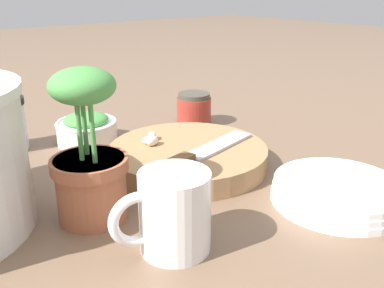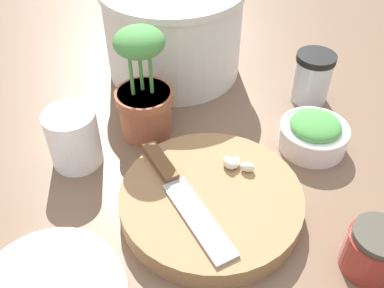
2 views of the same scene
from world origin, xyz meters
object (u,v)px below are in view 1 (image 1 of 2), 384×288
at_px(honey_jar, 194,109).
at_px(garlic_cloves, 153,139).
at_px(cutting_board, 188,156).
at_px(chef_knife, 197,154).
at_px(spice_jar, 6,124).
at_px(potted_herb, 89,160).
at_px(herb_bowl, 87,128).
at_px(plate_stack, 338,192).
at_px(coffee_mug, 172,212).

bearing_deg(honey_jar, garlic_cloves, 122.06).
bearing_deg(cutting_board, chef_knife, 160.64).
distance_m(spice_jar, potted_herb, 0.32).
height_order(herb_bowl, plate_stack, herb_bowl).
height_order(chef_knife, plate_stack, chef_knife).
height_order(garlic_cloves, spice_jar, spice_jar).
bearing_deg(potted_herb, coffee_mug, -163.02).
relative_size(garlic_cloves, coffee_mug, 0.40).
xyz_separation_m(cutting_board, potted_herb, (-0.05, 0.20, 0.06)).
xyz_separation_m(coffee_mug, honey_jar, (0.34, -0.31, -0.01)).
bearing_deg(potted_herb, chef_knife, -87.21).
height_order(garlic_cloves, honey_jar, honey_jar).
relative_size(cutting_board, garlic_cloves, 5.64).
distance_m(honey_jar, potted_herb, 0.41).
height_order(spice_jar, potted_herb, potted_herb).
bearing_deg(garlic_cloves, cutting_board, -145.57).
xyz_separation_m(spice_jar, coffee_mug, (-0.44, -0.04, -0.00)).
relative_size(chef_knife, spice_jar, 2.45).
relative_size(garlic_cloves, plate_stack, 0.25).
height_order(garlic_cloves, herb_bowl, herb_bowl).
bearing_deg(herb_bowl, plate_stack, -159.37).
xyz_separation_m(cutting_board, garlic_cloves, (0.05, 0.03, 0.02)).
bearing_deg(potted_herb, plate_stack, -122.06).
bearing_deg(cutting_board, honey_jar, -41.99).
xyz_separation_m(chef_knife, honey_jar, (0.21, -0.16, -0.00)).
distance_m(herb_bowl, potted_herb, 0.29).
height_order(honey_jar, potted_herb, potted_herb).
bearing_deg(coffee_mug, plate_stack, -102.53).
height_order(chef_knife, herb_bowl, herb_bowl).
bearing_deg(cutting_board, herb_bowl, 21.27).
bearing_deg(garlic_cloves, chef_knife, -168.43).
xyz_separation_m(garlic_cloves, potted_herb, (-0.10, 0.16, 0.04)).
distance_m(cutting_board, honey_jar, 0.22).
relative_size(garlic_cloves, spice_jar, 0.49).
relative_size(plate_stack, honey_jar, 2.49).
xyz_separation_m(honey_jar, potted_herb, (-0.22, 0.35, 0.05)).
relative_size(spice_jar, coffee_mug, 0.82).
bearing_deg(honey_jar, potted_herb, 122.02).
relative_size(garlic_cloves, honey_jar, 0.64).
relative_size(cutting_board, potted_herb, 1.33).
distance_m(chef_knife, coffee_mug, 0.20).
bearing_deg(garlic_cloves, herb_bowl, 16.37).
relative_size(herb_bowl, honey_jar, 1.56).
relative_size(coffee_mug, potted_herb, 0.59).
bearing_deg(herb_bowl, potted_herb, 155.35).
xyz_separation_m(cutting_board, chef_knife, (-0.04, 0.02, 0.02)).
distance_m(chef_knife, plate_stack, 0.21).
bearing_deg(spice_jar, cutting_board, -142.32).
distance_m(spice_jar, coffee_mug, 0.44).
height_order(coffee_mug, potted_herb, potted_herb).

